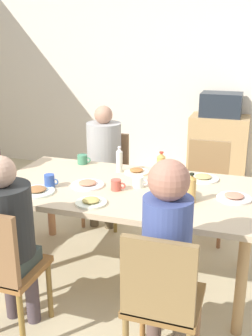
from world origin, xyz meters
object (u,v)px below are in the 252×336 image
object	(u,v)px
plate_0	(87,184)
cup_0	(169,202)
plate_5	(137,171)
bowl_0	(181,191)
cup_5	(138,182)
bottle_1	(191,189)
microwave	(221,104)
chair_0	(107,173)
cup_3	(83,159)
person_3	(167,251)
plate_1	(203,178)
cup_1	(116,185)
bottle_0	(119,160)
plate_4	(234,197)
cup_4	(152,208)
person_0	(104,155)
bottle_2	(161,164)
plate_3	(37,191)
person_4	(7,229)
dining_table	(126,196)
chair_3	(162,297)
side_cabinet	(218,152)
chair_4	(1,266)
plate_2	(91,202)
chair_2	(206,183)

from	to	relation	value
plate_0	cup_0	distance (m)	0.71
plate_5	bowl_0	world-z (taller)	bowl_0
cup_5	bottle_1	world-z (taller)	bottle_1
microwave	chair_0	bearing A→B (deg)	-125.27
microwave	cup_3	bearing A→B (deg)	-118.75
person_3	plate_1	size ratio (longest dim) A/B	5.15
cup_1	plate_1	bearing A→B (deg)	36.74
bottle_0	bottle_1	bearing A→B (deg)	-34.24
plate_4	bottle_0	xyz separation A→B (m)	(-0.95, 0.31, 0.09)
cup_1	cup_4	distance (m)	0.49
person_0	cup_3	distance (m)	0.40
cup_3	bottle_2	world-z (taller)	bottle_2
plate_3	cup_0	world-z (taller)	cup_0
person_4	bottle_0	world-z (taller)	person_4
bowl_0	cup_0	bearing A→B (deg)	-99.04
plate_3	cup_0	distance (m)	0.97
dining_table	cup_4	size ratio (longest dim) A/B	17.71
chair_3	side_cabinet	size ratio (longest dim) A/B	1.00
chair_4	plate_1	bearing A→B (deg)	50.79
plate_1	cup_3	distance (m)	1.07
plate_4	side_cabinet	bearing A→B (deg)	98.10
plate_1	plate_2	bearing A→B (deg)	-132.25
person_0	plate_4	size ratio (longest dim) A/B	4.99
person_3	bottle_0	xyz separation A→B (m)	(-0.66, 1.13, 0.11)
cup_0	bottle_1	size ratio (longest dim) A/B	0.55
chair_0	cup_4	xyz separation A→B (m)	(0.80, -1.32, 0.28)
chair_3	cup_4	bearing A→B (deg)	110.46
cup_4	plate_2	bearing A→B (deg)	174.59
dining_table	plate_1	world-z (taller)	plate_1
bottle_2	plate_0	bearing A→B (deg)	-139.17
plate_5	cup_5	bearing A→B (deg)	-70.76
person_0	cup_3	xyz separation A→B (m)	(-0.05, -0.39, 0.06)
chair_2	chair_3	xyz separation A→B (m)	(0.00, -1.81, 0.00)
chair_2	plate_3	xyz separation A→B (m)	(-1.07, -1.21, 0.25)
chair_4	plate_5	bearing A→B (deg)	68.98
bottle_0	bottle_2	size ratio (longest dim) A/B	1.08
person_4	cup_5	distance (m)	1.03
bowl_0	cup_1	world-z (taller)	bowl_0
bottle_1	side_cabinet	xyz separation A→B (m)	(-0.04, 2.39, -0.39)
bottle_1	chair_3	bearing A→B (deg)	-90.98
chair_3	cup_5	size ratio (longest dim) A/B	7.64
bottle_2	plate_5	bearing A→B (deg)	-178.97
cup_1	bottle_0	distance (m)	0.42
chair_0	plate_3	distance (m)	1.24
plate_5	bottle_0	world-z (taller)	bottle_0
person_4	bottle_1	distance (m)	1.21
chair_2	plate_3	distance (m)	1.63
person_4	plate_2	world-z (taller)	person_4
chair_0	bottle_0	distance (m)	0.75
dining_table	plate_4	xyz separation A→B (m)	(0.78, 0.01, 0.09)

